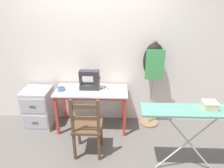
% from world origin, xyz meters
% --- Properties ---
extents(ground_plane, '(14.00, 14.00, 0.00)m').
position_xyz_m(ground_plane, '(0.00, 0.00, 0.00)').
color(ground_plane, '#5B5651').
extents(wall_back, '(10.00, 0.05, 2.55)m').
position_xyz_m(wall_back, '(0.00, 0.60, 1.27)').
color(wall_back, silver).
rests_on(wall_back, ground_plane).
extents(sewing_table, '(1.18, 0.53, 0.72)m').
position_xyz_m(sewing_table, '(0.00, 0.25, 0.63)').
color(sewing_table, silver).
rests_on(sewing_table, ground_plane).
extents(sewing_machine, '(0.34, 0.18, 0.34)m').
position_xyz_m(sewing_machine, '(-0.01, 0.31, 0.87)').
color(sewing_machine, '#28282D').
rests_on(sewing_machine, sewing_table).
extents(fabric_bowl, '(0.13, 0.13, 0.05)m').
position_xyz_m(fabric_bowl, '(-0.48, 0.22, 0.75)').
color(fabric_bowl, teal).
rests_on(fabric_bowl, sewing_table).
extents(scissors, '(0.14, 0.12, 0.01)m').
position_xyz_m(scissors, '(0.46, 0.17, 0.72)').
color(scissors, silver).
rests_on(scissors, sewing_table).
extents(thread_spool_near_machine, '(0.04, 0.04, 0.04)m').
position_xyz_m(thread_spool_near_machine, '(0.17, 0.30, 0.74)').
color(thread_spool_near_machine, '#2875C1').
rests_on(thread_spool_near_machine, sewing_table).
extents(thread_spool_mid_table, '(0.04, 0.04, 0.03)m').
position_xyz_m(thread_spool_mid_table, '(0.23, 0.37, 0.74)').
color(thread_spool_mid_table, red).
rests_on(thread_spool_mid_table, sewing_table).
extents(thread_spool_far_edge, '(0.03, 0.03, 0.04)m').
position_xyz_m(thread_spool_far_edge, '(0.27, 0.30, 0.74)').
color(thread_spool_far_edge, purple).
rests_on(thread_spool_far_edge, sewing_table).
extents(wooden_chair, '(0.40, 0.38, 0.94)m').
position_xyz_m(wooden_chair, '(0.02, -0.39, 0.44)').
color(wooden_chair, '#513823').
rests_on(wooden_chair, ground_plane).
extents(filing_cabinet, '(0.45, 0.46, 0.69)m').
position_xyz_m(filing_cabinet, '(-0.94, 0.29, 0.35)').
color(filing_cabinet, '#B7B7BC').
rests_on(filing_cabinet, ground_plane).
extents(dress_form, '(0.34, 0.32, 1.51)m').
position_xyz_m(dress_form, '(1.00, 0.41, 1.10)').
color(dress_form, '#846647').
rests_on(dress_form, ground_plane).
extents(ironing_board, '(1.23, 0.31, 0.90)m').
position_xyz_m(ironing_board, '(1.33, -0.63, 0.84)').
color(ironing_board, '#518E7A').
rests_on(ironing_board, ground_plane).
extents(storage_box, '(0.16, 0.16, 0.08)m').
position_xyz_m(storage_box, '(1.52, -0.59, 0.94)').
color(storage_box, beige).
rests_on(storage_box, ironing_board).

